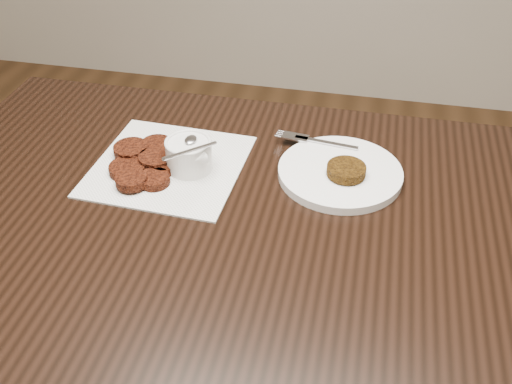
% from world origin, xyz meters
% --- Properties ---
extents(table, '(1.30, 0.84, 0.75)m').
position_xyz_m(table, '(0.03, 0.10, 0.38)').
color(table, black).
rests_on(table, floor).
extents(napkin, '(0.28, 0.28, 0.00)m').
position_xyz_m(napkin, '(-0.19, 0.24, 0.75)').
color(napkin, white).
rests_on(napkin, table).
extents(sauce_ramekin, '(0.15, 0.15, 0.12)m').
position_xyz_m(sauce_ramekin, '(-0.15, 0.24, 0.81)').
color(sauce_ramekin, white).
rests_on(sauce_ramekin, napkin).
extents(patty_cluster, '(0.23, 0.23, 0.02)m').
position_xyz_m(patty_cluster, '(-0.23, 0.22, 0.76)').
color(patty_cluster, '#5A1F0B').
rests_on(patty_cluster, napkin).
extents(plate_with_patty, '(0.25, 0.25, 0.03)m').
position_xyz_m(plate_with_patty, '(0.13, 0.27, 0.77)').
color(plate_with_patty, white).
rests_on(plate_with_patty, table).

